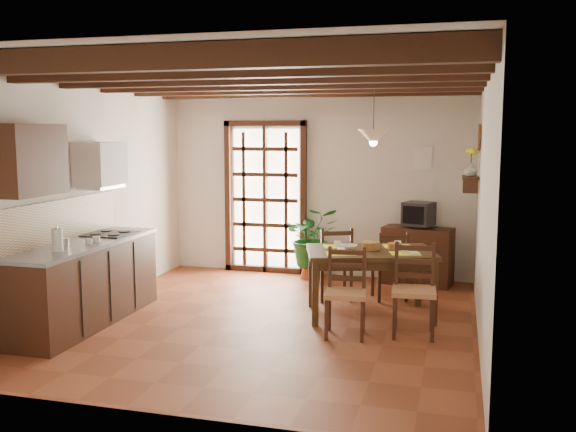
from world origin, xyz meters
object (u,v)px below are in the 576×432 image
(chair_far_left, at_px, (334,277))
(sideboard, at_px, (417,256))
(chair_near_left, at_px, (346,309))
(pendant_lamp, at_px, (373,135))
(kitchen_counter, at_px, (85,282))
(chair_far_right, at_px, (390,278))
(potted_plant, at_px, (312,240))
(crt_tv, at_px, (419,214))
(chair_near_right, at_px, (414,307))
(dining_table, at_px, (370,259))

(chair_far_left, height_order, sideboard, chair_far_left)
(chair_near_left, relative_size, pendant_lamp, 1.09)
(kitchen_counter, relative_size, chair_far_left, 2.40)
(chair_far_right, distance_m, potted_plant, 1.52)
(chair_far_right, bearing_deg, potted_plant, -57.97)
(chair_near_left, xyz_separation_m, chair_far_left, (-0.40, 1.40, 0.01))
(potted_plant, bearing_deg, crt_tv, 1.31)
(chair_near_left, bearing_deg, pendant_lamp, 74.98)
(chair_far_left, bearing_deg, kitchen_counter, 11.02)
(chair_near_right, bearing_deg, potted_plant, 121.44)
(chair_near_left, bearing_deg, potted_plant, 104.47)
(chair_near_left, bearing_deg, kitchen_counter, -179.69)
(chair_near_left, distance_m, crt_tv, 2.66)
(chair_far_right, bearing_deg, chair_far_left, -6.40)
(dining_table, height_order, chair_far_left, chair_far_left)
(chair_near_left, distance_m, pendant_lamp, 2.01)
(chair_near_right, bearing_deg, dining_table, 128.20)
(kitchen_counter, bearing_deg, chair_far_left, 34.94)
(crt_tv, bearing_deg, chair_far_right, -86.96)
(kitchen_counter, xyz_separation_m, dining_table, (3.00, 1.12, 0.20))
(dining_table, bearing_deg, potted_plant, 106.72)
(kitchen_counter, height_order, chair_far_right, kitchen_counter)
(chair_far_right, bearing_deg, dining_table, 57.42)
(chair_near_left, xyz_separation_m, crt_tv, (0.57, 2.50, 0.70))
(kitchen_counter, distance_m, potted_plant, 3.39)
(crt_tv, bearing_deg, kitchen_counter, -120.01)
(chair_near_left, bearing_deg, chair_near_right, 9.81)
(kitchen_counter, height_order, chair_near_left, kitchen_counter)
(kitchen_counter, xyz_separation_m, chair_far_right, (3.15, 1.91, -0.20))
(potted_plant, xyz_separation_m, pendant_lamp, (1.06, -1.57, 1.51))
(kitchen_counter, bearing_deg, sideboard, 39.45)
(crt_tv, xyz_separation_m, potted_plant, (-1.50, -0.03, -0.42))
(chair_far_left, relative_size, sideboard, 0.99)
(sideboard, distance_m, pendant_lamp, 2.36)
(potted_plant, bearing_deg, chair_far_right, -35.71)
(kitchen_counter, bearing_deg, crt_tv, 39.39)
(kitchen_counter, height_order, potted_plant, potted_plant)
(chair_near_right, height_order, sideboard, chair_near_right)
(potted_plant, relative_size, pendant_lamp, 2.66)
(chair_far_right, bearing_deg, crt_tv, -129.82)
(dining_table, bearing_deg, chair_near_left, -115.89)
(chair_far_left, height_order, crt_tv, crt_tv)
(chair_near_right, distance_m, potted_plant, 2.80)
(kitchen_counter, xyz_separation_m, chair_near_right, (3.55, 0.51, -0.17))
(potted_plant, height_order, pendant_lamp, pendant_lamp)
(sideboard, xyz_separation_m, pendant_lamp, (-0.43, -1.61, 1.68))
(chair_far_left, relative_size, pendant_lamp, 1.11)
(potted_plant, bearing_deg, sideboard, 1.54)
(chair_far_left, bearing_deg, dining_table, 107.81)
(chair_far_left, distance_m, potted_plant, 1.22)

